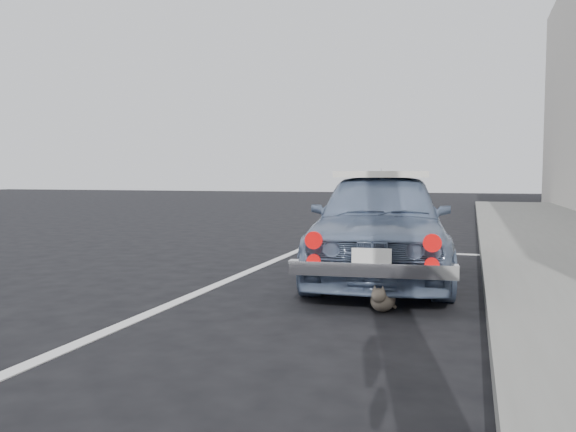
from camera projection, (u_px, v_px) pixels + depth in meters
name	position (u px, v px, depth m)	size (l,w,h in m)	color
ground	(101.00, 418.00, 2.69)	(80.00, 80.00, 0.00)	black
pline_front	(392.00, 251.00, 8.70)	(3.00, 0.12, 0.01)	silver
pline_side	(209.00, 288.00, 5.82)	(0.12, 7.00, 0.01)	silver
retro_coupe	(381.00, 222.00, 6.45)	(1.89, 3.83, 1.26)	#6D81A3
cat	(383.00, 298.00, 4.82)	(0.24, 0.47, 0.25)	#736757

